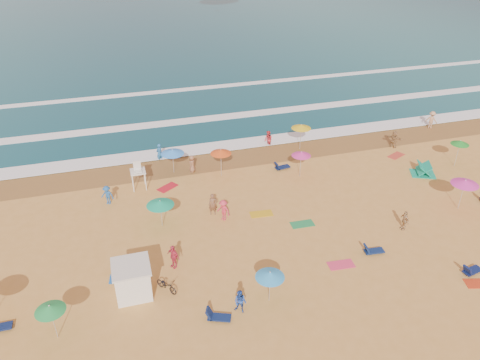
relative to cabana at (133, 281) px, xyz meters
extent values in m
plane|color=gold|center=(6.47, 2.67, -1.00)|extent=(220.00, 220.00, 0.00)
cube|color=#0C4756|center=(6.47, 86.67, -1.00)|extent=(220.00, 140.00, 0.18)
plane|color=olive|center=(6.47, 15.17, -0.99)|extent=(220.00, 220.00, 0.00)
cube|color=white|center=(6.47, 17.67, -0.90)|extent=(200.00, 2.20, 0.05)
cube|color=white|center=(6.47, 24.67, -0.90)|extent=(200.00, 1.60, 0.05)
cube|color=white|center=(6.47, 34.67, -0.90)|extent=(200.00, 1.20, 0.05)
cube|color=white|center=(0.00, 0.00, 0.00)|extent=(2.00, 2.00, 2.00)
cube|color=silver|center=(0.00, 0.00, 1.06)|extent=(2.20, 2.20, 0.12)
imported|color=black|center=(1.90, -0.30, -0.58)|extent=(1.40, 1.62, 0.84)
cone|color=#319BDF|center=(7.53, -2.80, 0.98)|extent=(1.69, 1.69, 0.35)
cone|color=#E232A5|center=(24.63, 2.31, 1.35)|extent=(2.01, 2.01, 0.35)
cone|color=#E64F18|center=(8.48, 12.31, 1.32)|extent=(1.77, 1.77, 0.35)
cone|color=yellow|center=(16.91, 15.17, 1.35)|extent=(1.83, 1.83, 0.35)
cone|color=#3890FF|center=(4.65, 14.02, 1.02)|extent=(1.98, 1.98, 0.35)
cone|color=green|center=(-4.26, -2.22, 1.14)|extent=(1.59, 1.59, 0.35)
cone|color=#218F28|center=(28.89, 8.23, 1.31)|extent=(1.55, 1.55, 0.35)
cone|color=#DB3090|center=(14.93, 10.37, 1.14)|extent=(1.62, 1.62, 0.35)
cone|color=#14A375|center=(2.57, 6.42, 0.96)|extent=(1.96, 1.96, 0.35)
cube|color=#0F1E4F|center=(-7.31, -0.78, -0.83)|extent=(1.31, 0.58, 0.34)
cube|color=#0F1F4E|center=(4.37, -3.43, -0.83)|extent=(1.42, 1.01, 0.34)
cube|color=#0F1A4C|center=(20.64, -4.10, -0.83)|extent=(1.38, 0.81, 0.34)
cube|color=navy|center=(15.69, -0.64, -0.83)|extent=(1.35, 0.68, 0.34)
cube|color=#0E1B48|center=(13.95, 11.98, -0.83)|extent=(1.37, 0.76, 0.34)
cube|color=blue|center=(-0.55, 1.50, -0.98)|extent=(1.82, 1.14, 0.03)
cube|color=gold|center=(9.93, 5.81, -0.98)|extent=(1.77, 1.00, 0.03)
cube|color=#E5355D|center=(13.04, -1.12, -0.98)|extent=(1.76, 0.99, 0.03)
cube|color=red|center=(3.73, 11.62, -0.98)|extent=(1.89, 1.67, 0.03)
cube|color=#218547|center=(12.38, 3.74, -0.98)|extent=(1.73, 0.92, 0.03)
cube|color=red|center=(20.37, -5.07, -0.98)|extent=(1.86, 1.27, 0.03)
cube|color=#C53E2E|center=(25.00, 11.39, -0.98)|extent=(1.90, 1.50, 0.03)
imported|color=#A87D4D|center=(25.70, 13.09, -0.17)|extent=(1.32, 1.52, 1.66)
imported|color=#266FB4|center=(3.80, 16.75, -0.34)|extent=(0.80, 0.74, 1.83)
imported|color=brown|center=(6.45, 6.83, -0.14)|extent=(0.70, 0.52, 1.72)
imported|color=tan|center=(31.89, 15.96, -0.07)|extent=(1.29, 1.36, 1.85)
imported|color=tan|center=(-0.32, -0.24, -0.20)|extent=(0.59, 1.52, 1.60)
imported|color=#D6353F|center=(14.26, 16.72, -0.37)|extent=(0.84, 0.98, 1.76)
imported|color=#244BAC|center=(5.66, -3.16, -0.25)|extent=(0.93, 0.90, 1.50)
imported|color=tan|center=(19.07, 1.18, -0.24)|extent=(0.40, 0.90, 1.52)
imported|color=#235DA3|center=(-1.04, 10.48, -0.21)|extent=(1.17, 1.01, 1.58)
imported|color=#D3344E|center=(2.66, 1.73, -0.16)|extent=(0.92, 1.03, 1.68)
imported|color=#D8364A|center=(7.02, 5.91, -0.16)|extent=(1.16, 1.23, 1.67)
imported|color=#966445|center=(6.23, 13.72, -0.22)|extent=(0.81, 0.90, 1.55)
camera|label=1|loc=(0.28, -21.65, 18.93)|focal=35.00mm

